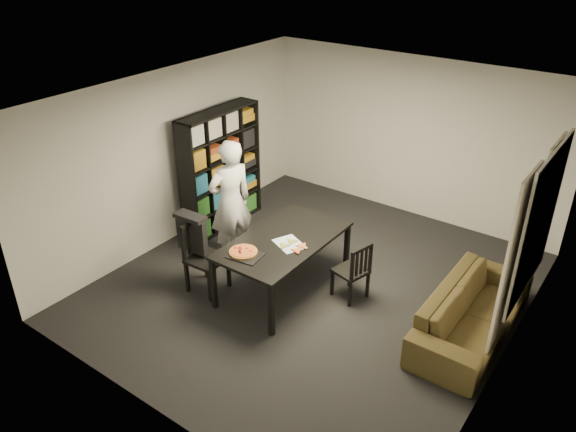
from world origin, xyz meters
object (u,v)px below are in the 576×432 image
Objects in this scene: bookshelf at (221,170)px; person at (230,202)px; baking_tray at (245,255)px; sofa at (472,312)px; dining_table at (283,243)px; pepperoni_pizza at (243,252)px; chair_right at (355,268)px; chair_left at (201,251)px.

bookshelf reaches higher than person.
sofa is at bearing 24.82° from baking_tray.
baking_tray is at bearing 69.60° from person.
person is (-1.05, 0.18, 0.22)m from dining_table.
pepperoni_pizza is at bearing 68.73° from person.
person is 1.15m from pepperoni_pizza.
dining_table is 0.97m from chair_right.
person is 0.87× the size of sofa.
person is (0.80, -0.70, -0.04)m from bookshelf.
bookshelf reaches higher than chair_right.
sofa is (2.49, 1.15, -0.46)m from baking_tray.
baking_tray is at bearing -40.76° from bookshelf.
bookshelf is at bearing 29.74° from chair_left.
chair_left is at bearing -177.24° from pepperoni_pizza.
person reaches higher than sofa.
bookshelf is at bearing 139.24° from baking_tray.
bookshelf reaches higher than sofa.
chair_left is at bearing -57.33° from bookshelf.
chair_right is 1.42m from baking_tray.
pepperoni_pizza is at bearing -41.22° from bookshelf.
pepperoni_pizza is (-0.05, 0.02, 0.02)m from baking_tray.
chair_left is 2.80× the size of pepperoni_pizza.
baking_tray is at bearing -92.17° from chair_left.
chair_left reaches higher than sofa.
bookshelf is 1.06m from person.
chair_right is at bearing 21.11° from dining_table.
chair_left is at bearing 109.68° from sofa.
pepperoni_pizza is at bearing 113.91° from sofa.
baking_tray is (0.91, -0.78, -0.14)m from person.
bookshelf is 5.43× the size of pepperoni_pizza.
baking_tray reaches higher than sofa.
dining_table is 2.23× the size of chair_right.
chair_left is 0.47× the size of sofa.
pepperoni_pizza is at bearing -34.98° from chair_right.
bookshelf is 4.26m from sofa.
pepperoni_pizza is at bearing -108.27° from dining_table.
pepperoni_pizza is 2.82m from sofa.
chair_left is (-0.89, -0.61, -0.13)m from dining_table.
person is at bearing 138.65° from pepperoni_pizza.
person is (-0.15, 0.79, 0.35)m from chair_left.
dining_table is 1.08m from person.
bookshelf is 2.27m from baking_tray.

